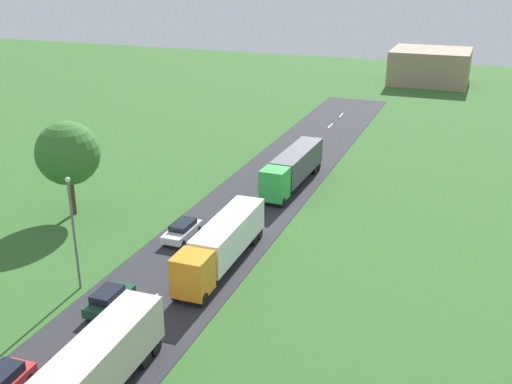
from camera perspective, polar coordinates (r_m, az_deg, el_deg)
road at (r=44.11m, az=-9.85°, el=-10.06°), size 10.00×140.00×0.06m
lane_marking_centre at (r=42.22m, az=-11.69°, el=-11.71°), size 0.16×123.31×0.01m
truck_lead at (r=34.05m, az=-16.34°, el=-16.99°), size 2.81×14.23×3.58m
truck_second at (r=47.08m, az=-3.24°, el=-4.79°), size 2.65×12.96×3.46m
truck_third at (r=63.82m, az=3.53°, el=2.40°), size 2.81×13.52×3.59m
car_third at (r=43.13m, az=-13.74°, el=-9.86°), size 1.82×4.10×1.59m
car_fourth at (r=52.46m, az=-7.00°, el=-3.59°), size 1.85×4.50×1.44m
lamppost_second at (r=44.73m, az=-16.91°, el=-3.31°), size 0.36×0.36×8.70m
tree_oak at (r=57.95m, az=-17.39°, el=3.51°), size 5.91×5.91×8.99m
distant_building at (r=123.72m, az=16.16°, el=11.36°), size 14.56×13.43×6.43m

